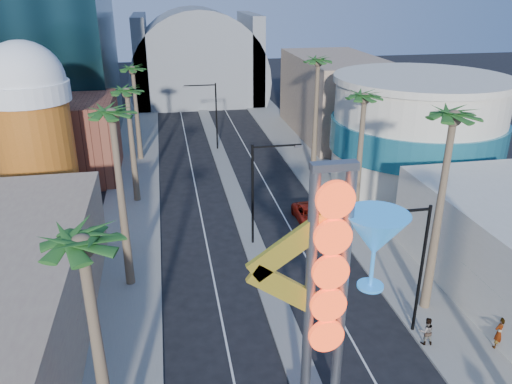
# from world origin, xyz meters

# --- Properties ---
(sidewalk_west) EXTENTS (5.00, 100.00, 0.15)m
(sidewalk_west) POSITION_xyz_m (-9.50, 35.00, 0.07)
(sidewalk_west) COLOR gray
(sidewalk_west) RESTS_ON ground
(sidewalk_east) EXTENTS (5.00, 100.00, 0.15)m
(sidewalk_east) POSITION_xyz_m (9.50, 35.00, 0.07)
(sidewalk_east) COLOR gray
(sidewalk_east) RESTS_ON ground
(median) EXTENTS (1.60, 84.00, 0.15)m
(median) POSITION_xyz_m (0.00, 38.00, 0.07)
(median) COLOR gray
(median) RESTS_ON ground
(brick_filler_west) EXTENTS (10.00, 10.00, 8.00)m
(brick_filler_west) POSITION_xyz_m (-16.00, 38.00, 4.00)
(brick_filler_west) COLOR brown
(brick_filler_west) RESTS_ON ground
(filler_east) EXTENTS (10.00, 20.00, 10.00)m
(filler_east) POSITION_xyz_m (16.00, 48.00, 5.00)
(filler_east) COLOR #9F7B66
(filler_east) RESTS_ON ground
(beer_mug) EXTENTS (7.00, 7.00, 14.50)m
(beer_mug) POSITION_xyz_m (-17.00, 30.00, 7.84)
(beer_mug) COLOR #AA5E16
(beer_mug) RESTS_ON ground
(turquoise_building) EXTENTS (16.60, 16.60, 10.60)m
(turquoise_building) POSITION_xyz_m (18.00, 30.00, 5.25)
(turquoise_building) COLOR beige
(turquoise_building) RESTS_ON ground
(canopy) EXTENTS (22.00, 16.00, 22.00)m
(canopy) POSITION_xyz_m (0.00, 72.00, 4.31)
(canopy) COLOR slate
(canopy) RESTS_ON ground
(neon_sign) EXTENTS (6.53, 2.60, 12.55)m
(neon_sign) POSITION_xyz_m (0.82, 2.96, 7.31)
(neon_sign) COLOR gray
(neon_sign) RESTS_ON ground
(streetlight_0) EXTENTS (3.79, 0.25, 8.00)m
(streetlight_0) POSITION_xyz_m (0.55, 20.00, 4.88)
(streetlight_0) COLOR black
(streetlight_0) RESTS_ON ground
(streetlight_1) EXTENTS (3.79, 0.25, 8.00)m
(streetlight_1) POSITION_xyz_m (-0.55, 44.00, 4.88)
(streetlight_1) COLOR black
(streetlight_1) RESTS_ON ground
(streetlight_2) EXTENTS (3.45, 0.25, 8.00)m
(streetlight_2) POSITION_xyz_m (6.72, 8.00, 4.83)
(streetlight_2) COLOR black
(streetlight_2) RESTS_ON ground
(palm_0) EXTENTS (2.40, 2.40, 11.70)m
(palm_0) POSITION_xyz_m (-9.00, 2.00, 9.93)
(palm_0) COLOR brown
(palm_0) RESTS_ON ground
(palm_1) EXTENTS (2.40, 2.40, 12.70)m
(palm_1) POSITION_xyz_m (-9.00, 16.00, 10.82)
(palm_1) COLOR brown
(palm_1) RESTS_ON ground
(palm_2) EXTENTS (2.40, 2.40, 11.20)m
(palm_2) POSITION_xyz_m (-9.00, 30.00, 9.48)
(palm_2) COLOR brown
(palm_2) RESTS_ON ground
(palm_3) EXTENTS (2.40, 2.40, 11.20)m
(palm_3) POSITION_xyz_m (-9.00, 42.00, 9.48)
(palm_3) COLOR brown
(palm_3) RESTS_ON ground
(palm_5) EXTENTS (2.40, 2.40, 13.20)m
(palm_5) POSITION_xyz_m (9.00, 10.00, 11.27)
(palm_5) COLOR brown
(palm_5) RESTS_ON ground
(palm_6) EXTENTS (2.40, 2.40, 11.70)m
(palm_6) POSITION_xyz_m (9.00, 22.00, 9.93)
(palm_6) COLOR brown
(palm_6) RESTS_ON ground
(palm_7) EXTENTS (2.40, 2.40, 12.70)m
(palm_7) POSITION_xyz_m (9.00, 34.00, 10.82)
(palm_7) COLOR brown
(palm_7) RESTS_ON ground
(red_pickup) EXTENTS (2.24, 4.79, 1.33)m
(red_pickup) POSITION_xyz_m (5.37, 22.83, 0.66)
(red_pickup) COLOR #B51D0D
(red_pickup) RESTS_ON ground
(pedestrian_a) EXTENTS (0.76, 0.53, 1.97)m
(pedestrian_a) POSITION_xyz_m (11.02, 5.72, 1.14)
(pedestrian_a) COLOR gray
(pedestrian_a) RESTS_ON sidewalk_east
(pedestrian_b) EXTENTS (0.88, 0.72, 1.65)m
(pedestrian_b) POSITION_xyz_m (7.30, 6.76, 0.97)
(pedestrian_b) COLOR gray
(pedestrian_b) RESTS_ON sidewalk_east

